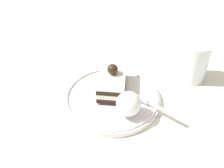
# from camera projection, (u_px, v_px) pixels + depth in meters

# --- Properties ---
(ground_plane) EXTENTS (2.40, 2.40, 0.00)m
(ground_plane) POSITION_uv_depth(u_px,v_px,m) (119.00, 96.00, 0.54)
(ground_plane) COLOR silver
(dessert_plate) EXTENTS (0.21, 0.21, 0.02)m
(dessert_plate) POSITION_uv_depth(u_px,v_px,m) (112.00, 97.00, 0.53)
(dessert_plate) COLOR white
(dessert_plate) RESTS_ON ground_plane
(cake_slice) EXTENTS (0.12, 0.07, 0.06)m
(cake_slice) POSITION_uv_depth(u_px,v_px,m) (112.00, 81.00, 0.53)
(cake_slice) COLOR black
(cake_slice) RESTS_ON dessert_plate
(whipped_cream_dollop) EXTENTS (0.05, 0.05, 0.05)m
(whipped_cream_dollop) POSITION_uv_depth(u_px,v_px,m) (128.00, 104.00, 0.46)
(whipped_cream_dollop) COLOR white
(whipped_cream_dollop) RESTS_ON dessert_plate
(fork) EXTENTS (0.06, 0.11, 0.00)m
(fork) POSITION_uv_depth(u_px,v_px,m) (154.00, 106.00, 0.49)
(fork) COLOR silver
(fork) RESTS_ON dessert_plate
(drink_glass_far) EXTENTS (0.07, 0.07, 0.10)m
(drink_glass_far) POSITION_uv_depth(u_px,v_px,m) (193.00, 63.00, 0.57)
(drink_glass_far) COLOR white
(drink_glass_far) RESTS_ON ground_plane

